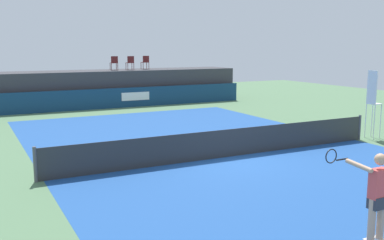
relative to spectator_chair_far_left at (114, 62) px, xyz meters
name	(u,v)px	position (x,y,z in m)	size (l,w,h in m)	color
ground_plane	(188,140)	(-0.87, -12.24, -2.69)	(48.00, 48.00, 0.00)	#4C704C
court_inner	(227,157)	(-0.87, -15.24, -2.69)	(12.00, 22.00, 0.00)	#1C478C
sponsor_wall	(110,98)	(-0.86, -1.74, -2.09)	(18.00, 0.22, 1.20)	navy
spectator_platform	(101,88)	(-0.87, 0.06, -1.59)	(18.00, 2.80, 2.20)	#38383D
spectator_chair_far_left	(114,62)	(0.00, 0.00, 0.00)	(0.47, 0.47, 0.89)	#561919
spectator_chair_left	(130,62)	(1.02, -0.18, 0.00)	(0.45, 0.45, 0.89)	#561919
spectator_chair_center	(145,62)	(2.21, 0.21, 0.00)	(0.44, 0.44, 0.89)	#561919
umpire_chair	(373,100)	(5.97, -15.25, -1.11)	(0.48, 0.48, 2.76)	white
tennis_net	(228,143)	(-0.87, -15.24, -2.22)	(12.40, 0.02, 0.95)	#2D2D2D
net_post_near	(35,165)	(-7.07, -15.24, -2.19)	(0.10, 0.10, 1.00)	#4C4C51
net_post_far	(360,127)	(5.33, -15.24, -2.19)	(0.10, 0.10, 1.00)	#4C4C51
tennis_player	(376,195)	(-1.95, -22.25, -1.73)	(0.68, 1.12, 1.77)	white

